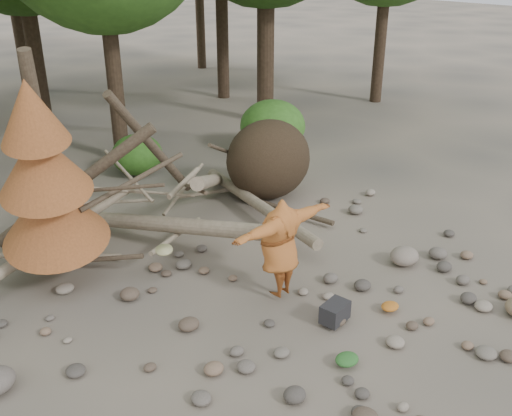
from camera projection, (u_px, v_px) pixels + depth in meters
ground at (310, 309)px, 9.92m from camera, size 120.00×120.00×0.00m
deadfall_pile at (252, 167)px, 13.70m from camera, size 8.55×5.24×3.30m
dead_conifer at (45, 181)px, 9.69m from camera, size 2.06×2.16×4.35m
bush_mid at (137, 155)px, 15.71m from camera, size 1.40×1.40×1.12m
bush_right at (273, 126)px, 17.42m from camera, size 2.00×2.00×1.60m
frisbee_thrower at (280, 248)px, 9.85m from camera, size 3.59×0.76×1.84m
backpack at (335, 315)px, 9.46m from camera, size 0.55×0.42×0.33m
cloth_green at (347, 362)px, 8.52m from camera, size 0.38×0.32×0.14m
cloth_orange at (390, 309)px, 9.81m from camera, size 0.33×0.27×0.12m
boulder_mid_right at (404, 256)px, 11.26m from camera, size 0.59×0.53×0.36m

